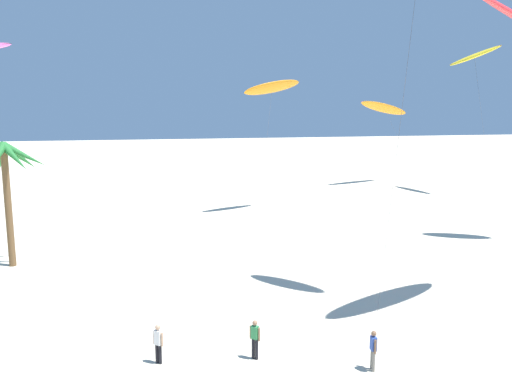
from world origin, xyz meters
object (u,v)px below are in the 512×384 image
flying_kite_0 (384,108)px  person_mid_field (255,338)px  flying_kite_7 (474,56)px  person_foreground_walker (373,349)px  palm_tree_2 (4,166)px  flying_kite_5 (272,87)px  person_near_left (158,342)px

flying_kite_0 → person_mid_field: flying_kite_0 is taller
flying_kite_7 → person_foreground_walker: flying_kite_7 is taller
palm_tree_2 → flying_kite_0: flying_kite_0 is taller
flying_kite_5 → person_near_left: (-11.36, -28.52, -10.89)m
flying_kite_7 → person_mid_field: bearing=-132.7°
palm_tree_2 → person_near_left: size_ratio=4.85×
palm_tree_2 → flying_kite_7: (45.07, 19.57, 9.07)m
palm_tree_2 → flying_kite_7: bearing=23.5°
flying_kite_7 → person_mid_field: (-32.19, -34.90, -14.63)m
palm_tree_2 → flying_kite_5: 25.06m
flying_kite_0 → person_foreground_walker: size_ratio=6.71×
flying_kite_0 → person_near_left: 52.54m
palm_tree_2 → flying_kite_0: 47.43m
person_near_left → flying_kite_0: bearing=55.6°
flying_kite_5 → person_mid_field: bearing=-104.5°
flying_kite_5 → person_near_left: flying_kite_5 is taller
flying_kite_5 → palm_tree_2: bearing=-146.2°
person_mid_field → person_near_left: bearing=173.9°
palm_tree_2 → person_foreground_walker: (17.24, -17.17, -5.58)m
palm_tree_2 → flying_kite_5: size_ratio=0.62×
person_foreground_walker → flying_kite_5: bearing=84.2°
flying_kite_7 → person_near_left: 52.01m
palm_tree_2 → person_near_left: (9.00, -14.91, -5.57)m
flying_kite_0 → flying_kite_7: 12.18m
person_near_left → person_mid_field: size_ratio=0.99×
flying_kite_5 → person_near_left: 32.57m
palm_tree_2 → person_foreground_walker: 24.96m
person_foreground_walker → person_near_left: bearing=164.7°
palm_tree_2 → flying_kite_7: 49.97m
person_mid_field → palm_tree_2: bearing=130.1°
palm_tree_2 → person_near_left: 18.29m
flying_kite_5 → flying_kite_7: size_ratio=0.77×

